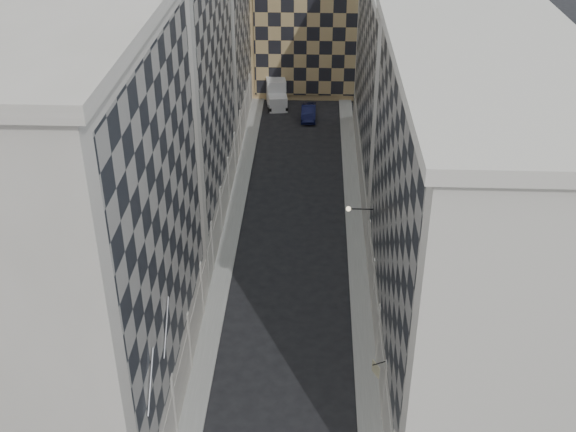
# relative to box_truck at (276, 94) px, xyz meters

# --- Properties ---
(sidewalk_west) EXTENTS (1.50, 100.00, 0.15)m
(sidewalk_west) POSITION_rel_box_truck_xyz_m (-2.26, -29.74, -1.23)
(sidewalk_west) COLOR gray
(sidewalk_west) RESTS_ON ground
(sidewalk_east) EXTENTS (1.50, 100.00, 0.15)m
(sidewalk_east) POSITION_rel_box_truck_xyz_m (8.24, -29.74, -1.23)
(sidewalk_east) COLOR gray
(sidewalk_east) RESTS_ON ground
(bldg_left_a) EXTENTS (10.80, 22.80, 23.70)m
(bldg_left_a) POSITION_rel_box_truck_xyz_m (-7.89, -48.74, 10.52)
(bldg_left_a) COLOR #A6A195
(bldg_left_a) RESTS_ON ground
(bldg_left_b) EXTENTS (10.80, 22.80, 22.70)m
(bldg_left_b) POSITION_rel_box_truck_xyz_m (-7.89, -26.74, 10.02)
(bldg_left_b) COLOR #98958D
(bldg_left_b) RESTS_ON ground
(bldg_left_c) EXTENTS (10.80, 22.80, 21.70)m
(bldg_left_c) POSITION_rel_box_truck_xyz_m (-7.89, -4.74, 9.52)
(bldg_left_c) COLOR #A6A195
(bldg_left_c) RESTS_ON ground
(bldg_right_a) EXTENTS (10.80, 26.80, 20.70)m
(bldg_right_a) POSITION_rel_box_truck_xyz_m (13.87, -44.74, 9.02)
(bldg_right_a) COLOR beige
(bldg_right_a) RESTS_ON ground
(bldg_right_b) EXTENTS (10.80, 28.80, 19.70)m
(bldg_right_b) POSITION_rel_box_truck_xyz_m (13.88, -17.74, 8.54)
(bldg_right_b) COLOR beige
(bldg_right_b) RESTS_ON ground
(tan_block) EXTENTS (16.80, 14.80, 18.80)m
(tan_block) POSITION_rel_box_truck_xyz_m (4.99, 8.16, 8.13)
(tan_block) COLOR tan
(tan_block) RESTS_ON ground
(flagpoles_left) EXTENTS (0.10, 6.33, 2.33)m
(flagpoles_left) POSITION_rel_box_truck_xyz_m (-2.91, -53.74, 6.70)
(flagpoles_left) COLOR gray
(flagpoles_left) RESTS_ON ground
(bracket_lamp) EXTENTS (1.98, 0.36, 0.36)m
(bracket_lamp) POSITION_rel_box_truck_xyz_m (7.37, -35.74, 4.90)
(bracket_lamp) COLOR black
(bracket_lamp) RESTS_ON ground
(box_truck) EXTENTS (2.96, 5.71, 2.99)m
(box_truck) POSITION_rel_box_truck_xyz_m (0.00, 0.00, 0.00)
(box_truck) COLOR silver
(box_truck) RESTS_ON ground
(dark_car) EXTENTS (1.64, 4.67, 1.54)m
(dark_car) POSITION_rel_box_truck_xyz_m (3.90, -4.40, -0.53)
(dark_car) COLOR #0E1235
(dark_car) RESTS_ON ground
(shop_sign) EXTENTS (0.86, 0.76, 0.89)m
(shop_sign) POSITION_rel_box_truck_xyz_m (8.41, -49.85, 2.53)
(shop_sign) COLOR black
(shop_sign) RESTS_ON ground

